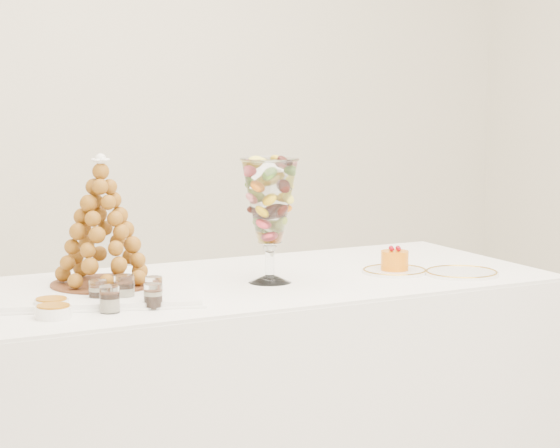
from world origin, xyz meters
TOP-DOWN VIEW (x-y plane):
  - buffet_table at (-0.14, 0.30)m, footprint 2.04×0.86m
  - lace_tray at (-0.53, 0.30)m, footprint 0.66×0.57m
  - macaron_vase at (-0.00, 0.24)m, footprint 0.17×0.17m
  - cake_plate at (0.41, 0.19)m, footprint 0.20×0.20m
  - spare_plate at (0.57, 0.06)m, footprint 0.23×0.23m
  - verrine_a at (-0.56, 0.19)m, footprint 0.06×0.06m
  - verrine_b at (-0.49, 0.17)m, footprint 0.07×0.07m
  - verrine_c at (-0.40, 0.17)m, footprint 0.06×0.06m
  - verrine_d at (-0.57, 0.07)m, footprint 0.06×0.06m
  - verrine_e at (-0.45, 0.06)m, footprint 0.06×0.06m
  - ramekin_back at (-0.69, 0.17)m, footprint 0.09×0.09m
  - ramekin_front at (-0.71, 0.08)m, footprint 0.09×0.09m
  - croquembouche at (-0.49, 0.35)m, footprint 0.31×0.31m
  - mousse_cake at (0.41, 0.19)m, footprint 0.09×0.09m

SIDE VIEW (x-z plane):
  - buffet_table at x=-0.14m, z-range 0.00..0.77m
  - cake_plate at x=0.41m, z-range 0.77..0.78m
  - spare_plate at x=0.57m, z-range 0.77..0.78m
  - lace_tray at x=-0.53m, z-range 0.77..0.79m
  - ramekin_back at x=-0.69m, z-range 0.77..0.80m
  - ramekin_front at x=-0.71m, z-range 0.77..0.80m
  - verrine_c at x=-0.40m, z-range 0.77..0.83m
  - verrine_a at x=-0.56m, z-range 0.77..0.83m
  - verrine_e at x=-0.45m, z-range 0.77..0.83m
  - verrine_d at x=-0.57m, z-range 0.77..0.84m
  - verrine_b at x=-0.49m, z-range 0.77..0.84m
  - mousse_cake at x=0.41m, z-range 0.77..0.85m
  - croquembouche at x=-0.49m, z-range 0.78..1.15m
  - macaron_vase at x=0.00m, z-range 0.82..1.19m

